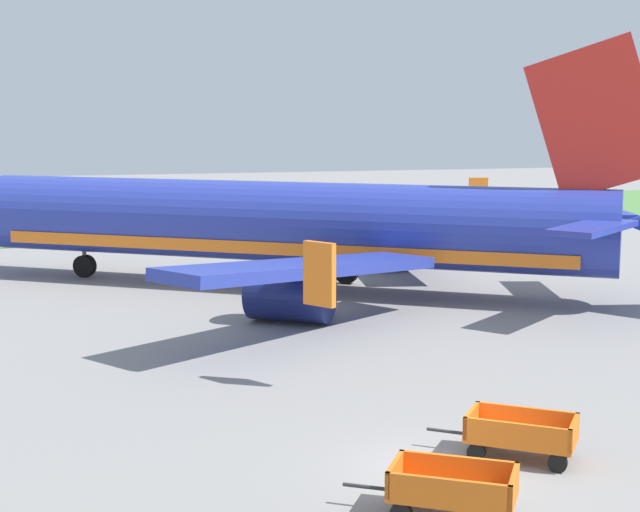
# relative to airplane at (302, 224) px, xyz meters

# --- Properties ---
(ground_plane) EXTENTS (220.00, 220.00, 0.00)m
(ground_plane) POSITION_rel_airplane_xyz_m (-2.51, -22.83, -3.05)
(ground_plane) COLOR gray
(grass_strip) EXTENTS (220.00, 28.00, 0.06)m
(grass_strip) POSITION_rel_airplane_xyz_m (-2.51, 32.06, -3.02)
(grass_strip) COLOR #518442
(grass_strip) RESTS_ON ground
(airplane) EXTENTS (33.17, 28.17, 11.34)m
(airplane) POSITION_rel_airplane_xyz_m (0.00, 0.00, 0.00)
(airplane) COLOR #28389E
(airplane) RESTS_ON ground
(baggage_cart_nearest) EXTENTS (3.39, 2.54, 1.07)m
(baggage_cart_nearest) POSITION_rel_airplane_xyz_m (-3.39, -25.23, -2.45)
(baggage_cart_nearest) COLOR orange
(baggage_cart_nearest) RESTS_ON ground
(baggage_cart_second_in_row) EXTENTS (3.27, 2.75, 1.07)m
(baggage_cart_second_in_row) POSITION_rel_airplane_xyz_m (-0.49, -22.55, -2.45)
(baggage_cart_second_in_row) COLOR orange
(baggage_cart_second_in_row) RESTS_ON ground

